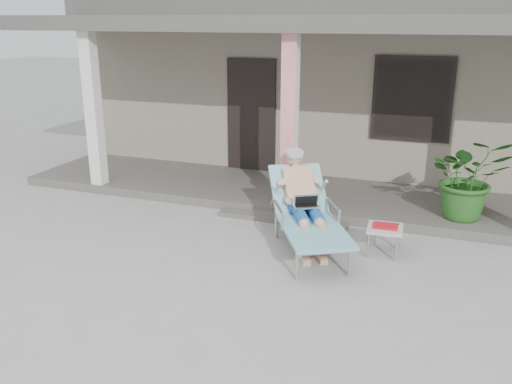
% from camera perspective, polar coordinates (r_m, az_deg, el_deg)
% --- Properties ---
extents(ground, '(60.00, 60.00, 0.00)m').
position_cam_1_polar(ground, '(6.69, -2.09, -8.40)').
color(ground, '#9E9E99').
rests_on(ground, ground).
extents(house, '(10.40, 5.40, 3.30)m').
position_cam_1_polar(house, '(12.32, 9.59, 11.61)').
color(house, gray).
rests_on(house, ground).
extents(porch_deck, '(10.00, 2.00, 0.15)m').
position_cam_1_polar(porch_deck, '(9.30, 4.92, -0.26)').
color(porch_deck, '#605B56').
rests_on(porch_deck, ground).
extents(porch_overhang, '(10.00, 2.30, 2.85)m').
position_cam_1_polar(porch_overhang, '(8.79, 5.31, 16.68)').
color(porch_overhang, silver).
rests_on(porch_overhang, porch_deck).
extents(porch_step, '(2.00, 0.30, 0.07)m').
position_cam_1_polar(porch_step, '(8.27, 2.77, -2.83)').
color(porch_step, '#605B56').
rests_on(porch_step, ground).
extents(lounger, '(1.57, 2.02, 1.29)m').
position_cam_1_polar(lounger, '(7.15, 5.25, 0.14)').
color(lounger, '#B7B7BC').
rests_on(lounger, ground).
extents(side_table, '(0.48, 0.48, 0.40)m').
position_cam_1_polar(side_table, '(7.24, 13.42, -3.88)').
color(side_table, '#BBBBB6').
rests_on(side_table, ground).
extents(potted_palm, '(1.29, 1.18, 1.23)m').
position_cam_1_polar(potted_palm, '(8.40, 21.47, 1.43)').
color(potted_palm, '#26591E').
rests_on(potted_palm, porch_deck).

